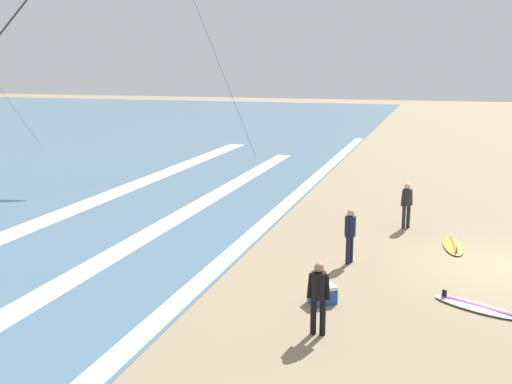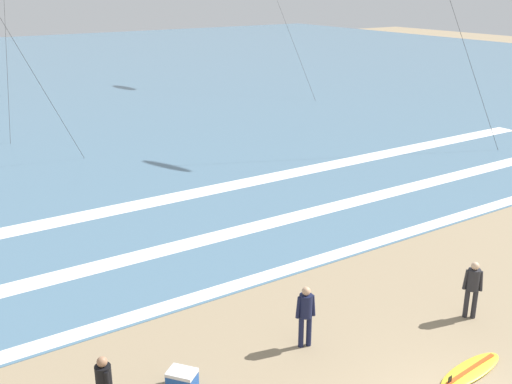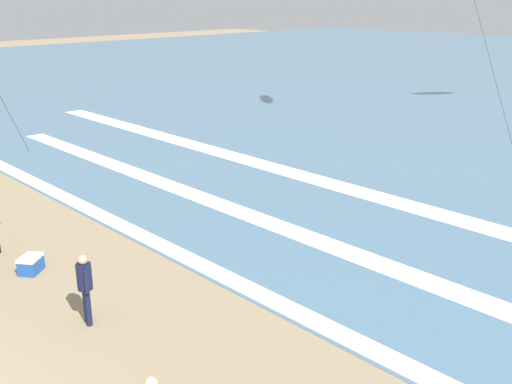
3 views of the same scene
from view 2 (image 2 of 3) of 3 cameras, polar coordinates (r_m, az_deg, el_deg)
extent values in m
cube|color=white|center=(18.03, -1.42, -8.59)|extent=(59.18, 0.59, 0.01)
cube|color=white|center=(20.97, -4.90, -4.50)|extent=(38.05, 0.86, 0.01)
cube|color=white|center=(24.63, -10.30, -1.07)|extent=(46.60, 1.07, 0.01)
cylinder|color=black|center=(12.71, -14.09, -16.61)|extent=(0.32, 0.32, 0.58)
cylinder|color=black|center=(12.87, -14.41, -16.27)|extent=(0.09, 0.14, 0.56)
sphere|color=#9E7051|center=(12.49, -14.23, -15.17)|extent=(0.21, 0.21, 0.21)
cylinder|color=#232328|center=(17.18, 19.78, -9.83)|extent=(0.13, 0.13, 0.82)
cylinder|color=#232328|center=(17.16, 19.11, -9.79)|extent=(0.13, 0.13, 0.82)
cylinder|color=#232328|center=(16.86, 19.71, -7.72)|extent=(0.32, 0.32, 0.58)
cylinder|color=#232328|center=(16.89, 20.33, -7.84)|extent=(0.16, 0.16, 0.56)
cylinder|color=#232328|center=(16.84, 19.06, -7.76)|extent=(0.16, 0.16, 0.56)
sphere|color=#DBB28E|center=(16.69, 19.86, -6.54)|extent=(0.21, 0.21, 0.21)
cylinder|color=#141938|center=(15.15, 4.98, -12.80)|extent=(0.13, 0.13, 0.82)
cylinder|color=#141938|center=(15.09, 4.25, -12.92)|extent=(0.13, 0.13, 0.82)
cylinder|color=#141938|center=(14.76, 4.69, -10.56)|extent=(0.32, 0.32, 0.58)
cylinder|color=#141938|center=(14.83, 5.37, -10.54)|extent=(0.15, 0.13, 0.56)
cylinder|color=#141938|center=(14.72, 3.99, -10.75)|extent=(0.15, 0.13, 0.56)
sphere|color=tan|center=(14.58, 4.73, -9.25)|extent=(0.21, 0.21, 0.21)
ellipsoid|color=yellow|center=(15.21, 19.48, -15.47)|extent=(2.14, 0.78, 0.09)
cube|color=#D84C19|center=(15.18, 19.50, -15.32)|extent=(1.79, 0.25, 0.01)
cube|color=black|center=(14.55, 17.72, -16.40)|extent=(0.12, 0.03, 0.16)
cylinder|color=#333333|center=(30.15, -22.74, 14.63)|extent=(6.00, 0.69, 13.51)
cylinder|color=#333333|center=(49.54, 2.46, 16.41)|extent=(1.38, 10.63, 12.00)
cylinder|color=#333333|center=(38.00, -22.48, 14.90)|extent=(2.41, 6.01, 12.96)
cylinder|color=#333333|center=(33.12, 18.25, 15.10)|extent=(3.73, 4.19, 13.15)
cube|color=#1E4C9E|center=(13.95, -6.93, -17.19)|extent=(0.71, 0.74, 0.36)
cube|color=silver|center=(13.82, -6.97, -16.45)|extent=(0.73, 0.76, 0.08)
camera|label=1|loc=(12.29, -79.80, -10.03)|focal=43.55mm
camera|label=3|loc=(19.33, 42.64, 9.32)|focal=41.82mm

